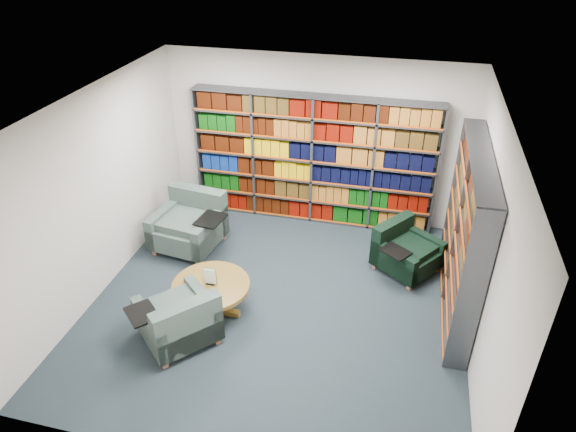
% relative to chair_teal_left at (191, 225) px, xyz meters
% --- Properties ---
extents(room_shell, '(5.02, 5.02, 2.82)m').
position_rel_chair_teal_left_xyz_m(room_shell, '(1.71, -1.09, 1.05)').
color(room_shell, '#1B222C').
rests_on(room_shell, ground).
extents(bookshelf_back, '(4.00, 0.28, 2.20)m').
position_rel_chair_teal_left_xyz_m(bookshelf_back, '(1.71, 1.25, 0.74)').
color(bookshelf_back, '#47494F').
rests_on(bookshelf_back, ground).
extents(bookshelf_right, '(0.28, 2.50, 2.20)m').
position_rel_chair_teal_left_xyz_m(bookshelf_right, '(4.06, -0.49, 0.74)').
color(bookshelf_right, '#47494F').
rests_on(bookshelf_right, ground).
extents(chair_teal_left, '(1.20, 1.08, 0.88)m').
position_rel_chair_teal_left_xyz_m(chair_teal_left, '(0.00, 0.00, 0.00)').
color(chair_teal_left, '#021F38').
rests_on(chair_teal_left, ground).
extents(chair_green_right, '(1.11, 1.13, 0.73)m').
position_rel_chair_teal_left_xyz_m(chair_green_right, '(3.34, 0.14, -0.06)').
color(chair_green_right, black).
rests_on(chair_green_right, ground).
extents(chair_teal_front, '(1.21, 1.21, 0.78)m').
position_rel_chair_teal_left_xyz_m(chair_teal_front, '(0.73, -2.09, -0.04)').
color(chair_teal_front, '#021F38').
rests_on(chair_teal_front, ground).
extents(coffee_table, '(1.02, 1.02, 0.72)m').
position_rel_chair_teal_left_xyz_m(coffee_table, '(0.92, -1.49, 0.03)').
color(coffee_table, olive).
rests_on(coffee_table, ground).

